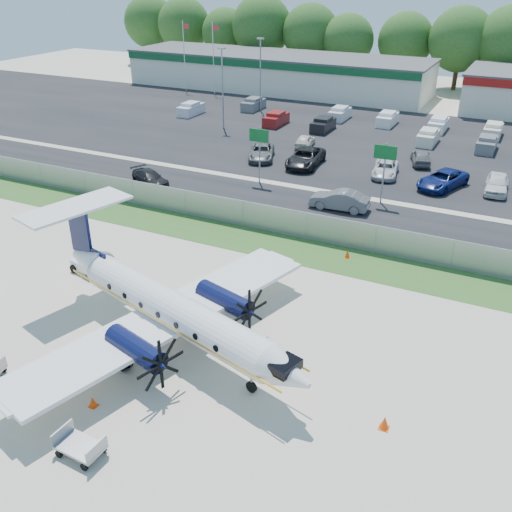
% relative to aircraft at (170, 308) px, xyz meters
% --- Properties ---
extents(ground, '(170.00, 170.00, 0.00)m').
position_rel_aircraft_xyz_m(ground, '(1.52, 0.72, -2.14)').
color(ground, beige).
rests_on(ground, ground).
extents(grass_verge, '(170.00, 4.00, 0.02)m').
position_rel_aircraft_xyz_m(grass_verge, '(1.52, 12.72, -2.13)').
color(grass_verge, '#2D561E').
rests_on(grass_verge, ground).
extents(access_road, '(170.00, 8.00, 0.02)m').
position_rel_aircraft_xyz_m(access_road, '(1.52, 19.72, -2.12)').
color(access_road, black).
rests_on(access_road, ground).
extents(parking_lot, '(170.00, 32.00, 0.02)m').
position_rel_aircraft_xyz_m(parking_lot, '(1.52, 40.72, -2.12)').
color(parking_lot, black).
rests_on(parking_lot, ground).
extents(perimeter_fence, '(120.00, 0.06, 1.99)m').
position_rel_aircraft_xyz_m(perimeter_fence, '(1.52, 14.72, -1.13)').
color(perimeter_fence, gray).
rests_on(perimeter_fence, ground).
extents(building_west, '(46.40, 12.40, 5.24)m').
position_rel_aircraft_xyz_m(building_west, '(-22.48, 62.70, 0.50)').
color(building_west, silver).
rests_on(building_west, ground).
extents(sign_left, '(1.80, 0.26, 5.00)m').
position_rel_aircraft_xyz_m(sign_left, '(-6.48, 23.63, 1.48)').
color(sign_left, gray).
rests_on(sign_left, ground).
extents(sign_mid, '(1.80, 0.26, 5.00)m').
position_rel_aircraft_xyz_m(sign_mid, '(4.52, 23.63, 1.48)').
color(sign_mid, gray).
rests_on(sign_mid, ground).
extents(flagpole_west, '(1.06, 0.12, 10.00)m').
position_rel_aircraft_xyz_m(flagpole_west, '(-34.41, 55.72, 3.51)').
color(flagpole_west, silver).
rests_on(flagpole_west, ground).
extents(flagpole_east, '(1.06, 0.12, 10.00)m').
position_rel_aircraft_xyz_m(flagpole_east, '(-29.41, 55.72, 3.51)').
color(flagpole_east, silver).
rests_on(flagpole_east, ground).
extents(light_pole_nw, '(0.90, 0.35, 9.09)m').
position_rel_aircraft_xyz_m(light_pole_nw, '(-18.48, 38.72, 3.10)').
color(light_pole_nw, gray).
rests_on(light_pole_nw, ground).
extents(light_pole_sw, '(0.90, 0.35, 9.09)m').
position_rel_aircraft_xyz_m(light_pole_sw, '(-18.48, 48.72, 3.10)').
color(light_pole_sw, gray).
rests_on(light_pole_sw, ground).
extents(tree_line, '(112.00, 6.00, 14.00)m').
position_rel_aircraft_xyz_m(tree_line, '(1.52, 74.72, -2.14)').
color(tree_line, '#224C16').
rests_on(tree_line, ground).
extents(aircraft, '(18.10, 17.67, 5.53)m').
position_rel_aircraft_xyz_m(aircraft, '(0.00, 0.00, 0.00)').
color(aircraft, silver).
rests_on(aircraft, ground).
extents(pushback_tug, '(2.44, 1.97, 1.20)m').
position_rel_aircraft_xyz_m(pushback_tug, '(-8.81, 4.09, -1.56)').
color(pushback_tug, silver).
rests_on(pushback_tug, ground).
extents(baggage_cart_near, '(1.97, 1.25, 1.01)m').
position_rel_aircraft_xyz_m(baggage_cart_near, '(0.92, -7.89, -1.67)').
color(baggage_cart_near, gray).
rests_on(baggage_cart_near, ground).
extents(cone_nose, '(0.43, 0.43, 0.61)m').
position_rel_aircraft_xyz_m(cone_nose, '(11.39, -1.13, -1.85)').
color(cone_nose, '#F04407').
rests_on(cone_nose, ground).
extents(cone_port_wing, '(0.37, 0.37, 0.52)m').
position_rel_aircraft_xyz_m(cone_port_wing, '(-0.52, -5.49, -1.89)').
color(cone_port_wing, '#F04407').
rests_on(cone_port_wing, ground).
extents(cone_starboard_wing, '(0.39, 0.39, 0.56)m').
position_rel_aircraft_xyz_m(cone_starboard_wing, '(5.10, 13.19, -1.87)').
color(cone_starboard_wing, '#F04407').
rests_on(cone_starboard_wing, ground).
extents(road_car_west, '(4.75, 3.48, 1.28)m').
position_rel_aircraft_xyz_m(road_car_west, '(-14.85, 18.92, -2.14)').
color(road_car_west, black).
rests_on(road_car_west, ground).
extents(road_car_mid, '(4.79, 1.90, 1.55)m').
position_rel_aircraft_xyz_m(road_car_mid, '(1.88, 20.97, -2.14)').
color(road_car_mid, '#595B5E').
rests_on(road_car_mid, ground).
extents(parked_car_a, '(3.99, 5.56, 1.41)m').
position_rel_aircraft_xyz_m(parked_car_a, '(-9.29, 29.96, -2.14)').
color(parked_car_a, '#595B5E').
rests_on(parked_car_a, ground).
extents(parked_car_b, '(3.11, 6.04, 1.63)m').
position_rel_aircraft_xyz_m(parked_car_b, '(-4.57, 29.91, -2.14)').
color(parked_car_b, black).
rests_on(parked_car_b, ground).
extents(parked_car_c, '(2.87, 4.96, 1.30)m').
position_rel_aircraft_xyz_m(parked_car_c, '(3.09, 30.40, -2.14)').
color(parked_car_c, silver).
rests_on(parked_car_c, ground).
extents(parked_car_d, '(4.27, 6.00, 1.52)m').
position_rel_aircraft_xyz_m(parked_car_d, '(8.36, 29.50, -2.14)').
color(parked_car_d, navy).
rests_on(parked_car_d, ground).
extents(parked_car_e, '(2.04, 4.64, 1.55)m').
position_rel_aircraft_xyz_m(parked_car_e, '(12.69, 30.42, -2.14)').
color(parked_car_e, silver).
rests_on(parked_car_e, ground).
extents(parked_car_f, '(2.01, 4.03, 1.32)m').
position_rel_aircraft_xyz_m(parked_car_f, '(-6.97, 35.78, -2.14)').
color(parked_car_f, beige).
rests_on(parked_car_f, ground).
extents(parked_car_g, '(2.83, 4.50, 1.43)m').
position_rel_aircraft_xyz_m(parked_car_g, '(5.30, 35.33, -2.14)').
color(parked_car_g, '#595B5E').
rests_on(parked_car_g, ground).
extents(far_parking_rows, '(56.00, 10.00, 1.60)m').
position_rel_aircraft_xyz_m(far_parking_rows, '(1.52, 45.72, -2.14)').
color(far_parking_rows, gray).
rests_on(far_parking_rows, ground).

